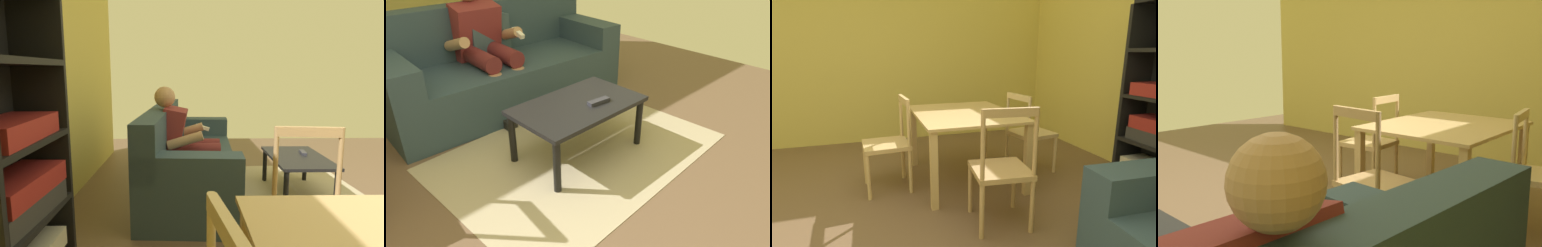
# 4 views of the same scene
# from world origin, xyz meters

# --- Properties ---
(wall_side) EXTENTS (0.12, 6.07, 2.75)m
(wall_side) POSITION_xyz_m (-3.04, 0.00, 1.38)
(wall_side) COLOR #D2BE5D
(wall_side) RESTS_ON ground_plane
(dining_table) EXTENTS (1.19, 0.98, 0.72)m
(dining_table) POSITION_xyz_m (-1.24, 1.10, 0.61)
(dining_table) COLOR tan
(dining_table) RESTS_ON ground_plane
(dining_chair_near_wall) EXTENTS (0.48, 0.48, 0.88)m
(dining_chair_near_wall) POSITION_xyz_m (-1.24, 1.87, 0.44)
(dining_chair_near_wall) COLOR #D1B27F
(dining_chair_near_wall) RESTS_ON ground_plane
(dining_chair_facing_couch) EXTENTS (0.47, 0.47, 0.95)m
(dining_chair_facing_couch) POSITION_xyz_m (-0.31, 1.10, 0.45)
(dining_chair_facing_couch) COLOR tan
(dining_chair_facing_couch) RESTS_ON ground_plane
(dining_chair_by_doorway) EXTENTS (0.45, 0.45, 0.90)m
(dining_chair_by_doorway) POSITION_xyz_m (-1.24, 0.34, 0.45)
(dining_chair_by_doorway) COLOR tan
(dining_chair_by_doorway) RESTS_ON ground_plane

